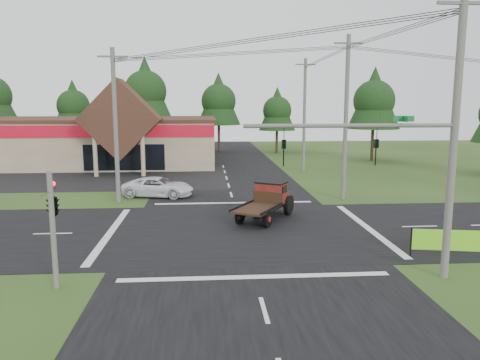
{
  "coord_description": "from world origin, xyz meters",
  "views": [
    {
      "loc": [
        -1.87,
        -24.55,
        6.81
      ],
      "look_at": [
        0.18,
        3.5,
        2.2
      ],
      "focal_mm": 35.0,
      "sensor_mm": 36.0,
      "label": 1
    }
  ],
  "objects": [
    {
      "name": "traffic_signal_corner",
      "position": [
        -7.5,
        -7.32,
        3.52
      ],
      "size": [
        0.53,
        2.48,
        4.4
      ],
      "color": "#595651",
      "rests_on": "ground"
    },
    {
      "name": "utility_pole_nw",
      "position": [
        -8.0,
        8.0,
        5.39
      ],
      "size": [
        2.0,
        0.3,
        10.5
      ],
      "color": "#595651",
      "rests_on": "ground"
    },
    {
      "name": "roadside_banner",
      "position": [
        9.14,
        -5.27,
        0.66
      ],
      "size": [
        3.83,
        0.85,
        1.32
      ],
      "primitive_type": null,
      "rotation": [
        0.0,
        0.0,
        -0.19
      ],
      "color": "#70D81C",
      "rests_on": "ground"
    },
    {
      "name": "road_ns",
      "position": [
        0.0,
        0.0,
        0.01
      ],
      "size": [
        12.0,
        120.0,
        0.02
      ],
      "primitive_type": "cube",
      "color": "black",
      "rests_on": "ground"
    },
    {
      "name": "traffic_signal_mast",
      "position": [
        5.82,
        -7.5,
        4.43
      ],
      "size": [
        8.12,
        0.24,
        7.0
      ],
      "color": "#595651",
      "rests_on": "ground"
    },
    {
      "name": "white_pickup",
      "position": [
        -5.41,
        9.8,
        0.72
      ],
      "size": [
        5.54,
        3.39,
        1.43
      ],
      "primitive_type": "imported",
      "rotation": [
        0.0,
        0.0,
        1.36
      ],
      "color": "white",
      "rests_on": "ground"
    },
    {
      "name": "utility_pole_ne",
      "position": [
        8.0,
        8.0,
        5.89
      ],
      "size": [
        2.0,
        0.3,
        11.5
      ],
      "color": "#595651",
      "rests_on": "ground"
    },
    {
      "name": "tree_row_e",
      "position": [
        8.0,
        40.0,
        6.03
      ],
      "size": [
        5.04,
        5.04,
        9.09
      ],
      "color": "#332316",
      "rests_on": "ground"
    },
    {
      "name": "antique_flatbed_truck",
      "position": [
        1.53,
        2.22,
        1.09
      ],
      "size": [
        4.35,
        5.47,
        2.17
      ],
      "primitive_type": null,
      "rotation": [
        0.0,
        0.0,
        -0.53
      ],
      "color": "#5D0D16",
      "rests_on": "ground"
    },
    {
      "name": "parking_apron",
      "position": [
        -14.0,
        19.0,
        0.01
      ],
      "size": [
        28.0,
        14.0,
        0.02
      ],
      "primitive_type": "cube",
      "color": "black",
      "rests_on": "ground"
    },
    {
      "name": "tree_row_b",
      "position": [
        -20.0,
        42.0,
        6.7
      ],
      "size": [
        5.6,
        5.6,
        10.1
      ],
      "color": "#332316",
      "rests_on": "ground"
    },
    {
      "name": "ground",
      "position": [
        0.0,
        0.0,
        0.0
      ],
      "size": [
        120.0,
        120.0,
        0.0
      ],
      "primitive_type": "plane",
      "color": "#2C4016",
      "rests_on": "ground"
    },
    {
      "name": "tree_row_c",
      "position": [
        -10.0,
        41.0,
        8.72
      ],
      "size": [
        7.28,
        7.28,
        13.13
      ],
      "color": "#332316",
      "rests_on": "ground"
    },
    {
      "name": "tree_side_ne",
      "position": [
        18.0,
        30.0,
        7.38
      ],
      "size": [
        6.16,
        6.16,
        11.11
      ],
      "color": "#332316",
      "rests_on": "ground"
    },
    {
      "name": "tree_row_d",
      "position": [
        0.0,
        42.0,
        7.38
      ],
      "size": [
        6.16,
        6.16,
        11.11
      ],
      "color": "#332316",
      "rests_on": "ground"
    },
    {
      "name": "cvs_building",
      "position": [
        -15.7,
        29.57,
        2.78
      ],
      "size": [
        30.4,
        18.2,
        9.19
      ],
      "color": "#998968",
      "rests_on": "ground"
    },
    {
      "name": "utility_pole_n",
      "position": [
        8.0,
        22.0,
        5.74
      ],
      "size": [
        2.0,
        0.3,
        11.2
      ],
      "color": "#595651",
      "rests_on": "ground"
    },
    {
      "name": "road_ew",
      "position": [
        0.0,
        0.0,
        0.01
      ],
      "size": [
        120.0,
        12.0,
        0.02
      ],
      "primitive_type": "cube",
      "color": "black",
      "rests_on": "ground"
    },
    {
      "name": "utility_pole_nr",
      "position": [
        7.5,
        -7.5,
        5.64
      ],
      "size": [
        2.0,
        0.3,
        11.0
      ],
      "color": "#595651",
      "rests_on": "ground"
    }
  ]
}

